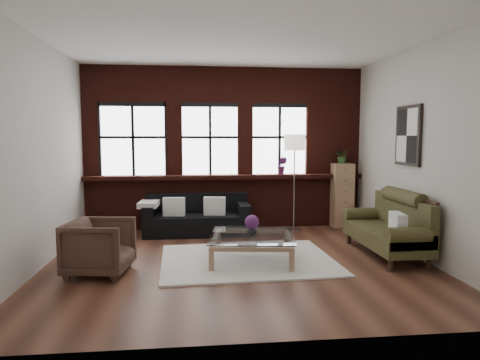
{
  "coord_description": "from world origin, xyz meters",
  "views": [
    {
      "loc": [
        -0.62,
        -6.1,
        1.82
      ],
      "look_at": [
        0.1,
        0.6,
        1.15
      ],
      "focal_mm": 32.0,
      "sensor_mm": 36.0,
      "label": 1
    }
  ],
  "objects": [
    {
      "name": "floor",
      "position": [
        0.0,
        0.0,
        0.0
      ],
      "size": [
        5.5,
        5.5,
        0.0
      ],
      "primitive_type": "plane",
      "color": "#4A271B",
      "rests_on": "ground"
    },
    {
      "name": "ceiling",
      "position": [
        0.0,
        0.0,
        3.2
      ],
      "size": [
        5.5,
        5.5,
        0.0
      ],
      "primitive_type": "plane",
      "rotation": [
        3.14,
        0.0,
        0.0
      ],
      "color": "white",
      "rests_on": "ground"
    },
    {
      "name": "wall_back",
      "position": [
        0.0,
        2.5,
        1.6
      ],
      "size": [
        5.5,
        0.0,
        5.5
      ],
      "primitive_type": "plane",
      "rotation": [
        1.57,
        0.0,
        0.0
      ],
      "color": "beige",
      "rests_on": "ground"
    },
    {
      "name": "wall_front",
      "position": [
        0.0,
        -2.5,
        1.6
      ],
      "size": [
        5.5,
        0.0,
        5.5
      ],
      "primitive_type": "plane",
      "rotation": [
        -1.57,
        0.0,
        0.0
      ],
      "color": "beige",
      "rests_on": "ground"
    },
    {
      "name": "wall_left",
      "position": [
        -2.75,
        0.0,
        1.6
      ],
      "size": [
        0.0,
        5.0,
        5.0
      ],
      "primitive_type": "plane",
      "rotation": [
        1.57,
        0.0,
        1.57
      ],
      "color": "beige",
      "rests_on": "ground"
    },
    {
      "name": "wall_right",
      "position": [
        2.75,
        0.0,
        1.6
      ],
      "size": [
        0.0,
        5.0,
        5.0
      ],
      "primitive_type": "plane",
      "rotation": [
        1.57,
        0.0,
        -1.57
      ],
      "color": "beige",
      "rests_on": "ground"
    },
    {
      "name": "brick_backwall",
      "position": [
        0.0,
        2.44,
        1.6
      ],
      "size": [
        5.5,
        0.12,
        3.2
      ],
      "primitive_type": null,
      "color": "#43160F",
      "rests_on": "floor"
    },
    {
      "name": "sill_ledge",
      "position": [
        0.0,
        2.35,
        1.04
      ],
      "size": [
        5.5,
        0.3,
        0.08
      ],
      "primitive_type": "cube",
      "color": "#43160F",
      "rests_on": "brick_backwall"
    },
    {
      "name": "window_left",
      "position": [
        -1.8,
        2.45,
        1.75
      ],
      "size": [
        1.38,
        0.1,
        1.5
      ],
      "primitive_type": null,
      "color": "black",
      "rests_on": "brick_backwall"
    },
    {
      "name": "window_mid",
      "position": [
        -0.3,
        2.45,
        1.75
      ],
      "size": [
        1.38,
        0.1,
        1.5
      ],
      "primitive_type": null,
      "color": "black",
      "rests_on": "brick_backwall"
    },
    {
      "name": "window_right",
      "position": [
        1.1,
        2.45,
        1.75
      ],
      "size": [
        1.38,
        0.1,
        1.5
      ],
      "primitive_type": null,
      "color": "black",
      "rests_on": "brick_backwall"
    },
    {
      "name": "wall_poster",
      "position": [
        2.72,
        0.3,
        1.85
      ],
      "size": [
        0.05,
        0.74,
        0.94
      ],
      "primitive_type": null,
      "color": "black",
      "rests_on": "wall_right"
    },
    {
      "name": "shag_rug",
      "position": [
        0.15,
        0.04,
        0.01
      ],
      "size": [
        2.59,
        2.07,
        0.03
      ],
      "primitive_type": "cube",
      "rotation": [
        0.0,
        0.0,
        0.04
      ],
      "color": "silver",
      "rests_on": "floor"
    },
    {
      "name": "dark_sofa",
      "position": [
        -0.58,
        1.9,
        0.36
      ],
      "size": [
        1.97,
        0.8,
        0.71
      ],
      "primitive_type": null,
      "color": "black",
      "rests_on": "floor"
    },
    {
      "name": "pillow_a",
      "position": [
        -1.0,
        1.8,
        0.55
      ],
      "size": [
        0.41,
        0.18,
        0.34
      ],
      "primitive_type": "cube",
      "rotation": [
        0.0,
        0.0,
        -0.11
      ],
      "color": "silver",
      "rests_on": "dark_sofa"
    },
    {
      "name": "pillow_b",
      "position": [
        -0.25,
        1.8,
        0.55
      ],
      "size": [
        0.42,
        0.2,
        0.34
      ],
      "primitive_type": "cube",
      "rotation": [
        0.0,
        0.0,
        -0.16
      ],
      "color": "silver",
      "rests_on": "dark_sofa"
    },
    {
      "name": "vintage_settee",
      "position": [
        2.3,
        0.1,
        0.49
      ],
      "size": [
        0.81,
        1.82,
        0.97
      ],
      "primitive_type": null,
      "color": "#3B381B",
      "rests_on": "floor"
    },
    {
      "name": "pillow_settee",
      "position": [
        2.22,
        -0.45,
        0.6
      ],
      "size": [
        0.19,
        0.39,
        0.34
      ],
      "primitive_type": "cube",
      "rotation": [
        0.0,
        0.0,
        -0.13
      ],
      "color": "silver",
      "rests_on": "vintage_settee"
    },
    {
      "name": "armchair",
      "position": [
        -1.89,
        -0.36,
        0.37
      ],
      "size": [
        0.91,
        0.89,
        0.74
      ],
      "primitive_type": "imported",
      "rotation": [
        0.0,
        0.0,
        1.43
      ],
      "color": "#412B20",
      "rests_on": "floor"
    },
    {
      "name": "coffee_table",
      "position": [
        0.21,
        0.01,
        0.19
      ],
      "size": [
        1.36,
        1.36,
        0.4
      ],
      "primitive_type": null,
      "rotation": [
        0.0,
        0.0,
        -0.14
      ],
      "color": "#A17957",
      "rests_on": "shag_rug"
    },
    {
      "name": "vase",
      "position": [
        0.21,
        0.01,
        0.47
      ],
      "size": [
        0.19,
        0.19,
        0.16
      ],
      "primitive_type": "imported",
      "rotation": [
        0.0,
        0.0,
        0.35
      ],
      "color": "#B2B2B2",
      "rests_on": "coffee_table"
    },
    {
      "name": "flowers",
      "position": [
        0.21,
        0.01,
        0.59
      ],
      "size": [
        0.21,
        0.21,
        0.21
      ],
      "primitive_type": "sphere",
      "color": "#5C2263",
      "rests_on": "vase"
    },
    {
      "name": "drawer_chest",
      "position": [
        2.36,
        2.24,
        0.65
      ],
      "size": [
        0.4,
        0.4,
        1.3
      ],
      "primitive_type": "cube",
      "color": "#A17957",
      "rests_on": "floor"
    },
    {
      "name": "potted_plant_top",
      "position": [
        2.36,
        2.24,
        1.45
      ],
      "size": [
        0.33,
        0.3,
        0.31
      ],
      "primitive_type": "imported",
      "rotation": [
        0.0,
        0.0,
        -0.26
      ],
      "color": "#2D5923",
      "rests_on": "drawer_chest"
    },
    {
      "name": "floor_lamp",
      "position": [
        1.31,
        2.0,
        1.01
      ],
      "size": [
        0.4,
        0.4,
        2.03
      ],
      "primitive_type": null,
      "color": "#A5A5A8",
      "rests_on": "floor"
    },
    {
      "name": "sill_plant",
      "position": [
        1.14,
        2.32,
        1.26
      ],
      "size": [
        0.24,
        0.22,
        0.36
      ],
      "primitive_type": "imported",
      "rotation": [
        0.0,
        0.0,
        -0.35
      ],
      "color": "#5C2263",
      "rests_on": "sill_ledge"
    }
  ]
}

